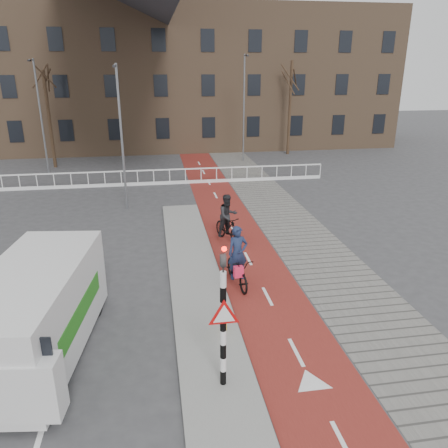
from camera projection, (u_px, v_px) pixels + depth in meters
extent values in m
plane|color=#38383A|center=(233.00, 336.00, 12.14)|extent=(120.00, 120.00, 0.00)
cube|color=maroon|center=(227.00, 217.00, 21.65)|extent=(2.50, 60.00, 0.01)
cube|color=slate|center=(281.00, 215.00, 22.07)|extent=(3.00, 60.00, 0.01)
cube|color=gray|center=(194.00, 273.00, 15.73)|extent=(1.80, 16.00, 0.12)
cylinder|color=black|center=(223.00, 330.00, 9.67)|extent=(0.14, 0.14, 2.88)
imported|color=black|center=(223.00, 254.00, 9.04)|extent=(0.13, 0.16, 0.80)
cylinder|color=#FF0C05|center=(224.00, 249.00, 8.85)|extent=(0.11, 0.02, 0.11)
cylinder|color=#E9A60C|center=(225.00, 318.00, 12.07)|extent=(0.12, 0.12, 0.80)
imported|color=black|center=(238.00, 270.00, 14.82)|extent=(0.98, 2.12, 1.07)
imported|color=#1C2748|center=(238.00, 253.00, 14.60)|extent=(0.73, 0.53, 1.87)
cube|color=#F8234D|center=(239.00, 272.00, 14.23)|extent=(0.33, 0.24, 0.37)
imported|color=black|center=(228.00, 228.00, 18.50)|extent=(1.24, 2.01, 1.17)
imported|color=black|center=(228.00, 216.00, 18.31)|extent=(1.09, 0.98, 1.83)
cube|color=silver|center=(35.00, 311.00, 10.96)|extent=(2.91, 5.78, 2.21)
cube|color=#267F1B|center=(81.00, 311.00, 11.16)|extent=(0.48, 3.52, 0.55)
cube|color=black|center=(2.00, 358.00, 8.58)|extent=(1.98, 0.31, 0.90)
cylinder|color=black|center=(52.00, 391.00, 9.52)|extent=(0.37, 0.80, 0.78)
cylinder|color=black|center=(31.00, 304.00, 13.00)|extent=(0.37, 0.80, 0.78)
cylinder|color=black|center=(95.00, 303.00, 13.06)|extent=(0.37, 0.80, 0.78)
cube|color=silver|center=(104.00, 172.00, 26.85)|extent=(28.00, 0.08, 0.08)
cube|color=silver|center=(105.00, 185.00, 27.14)|extent=(28.00, 0.10, 0.20)
cube|color=#7F6047|center=(138.00, 79.00, 39.36)|extent=(46.00, 10.00, 12.00)
cylinder|color=#322316|center=(49.00, 120.00, 31.30)|extent=(0.24, 0.24, 6.84)
cylinder|color=#322316|center=(290.00, 109.00, 36.10)|extent=(0.23, 0.23, 7.53)
cylinder|color=slate|center=(122.00, 140.00, 21.78)|extent=(0.12, 0.12, 7.22)
cylinder|color=slate|center=(41.00, 119.00, 29.01)|extent=(0.12, 0.12, 7.55)
cylinder|color=slate|center=(244.00, 109.00, 33.32)|extent=(0.12, 0.12, 7.93)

